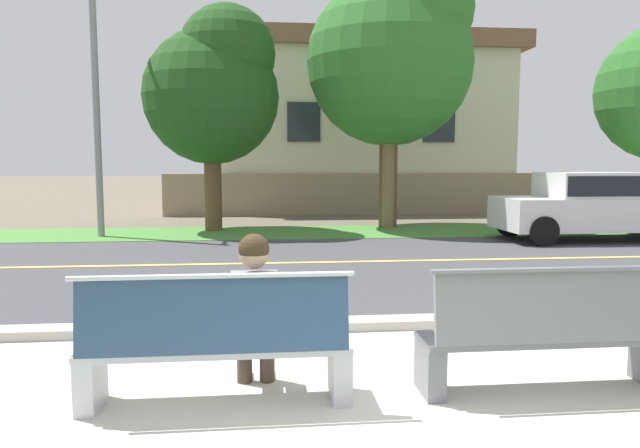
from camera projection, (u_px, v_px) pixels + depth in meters
ground_plane at (307, 250)px, 11.75m from camera, size 140.00×140.00×0.00m
sidewalk_pavement at (389, 405)px, 4.23m from camera, size 44.00×3.60×0.01m
curb_edge at (349, 324)px, 6.16m from camera, size 44.00×0.30×0.11m
street_asphalt at (314, 263)px, 10.27m from camera, size 52.00×8.00×0.01m
road_centre_line at (314, 262)px, 10.27m from camera, size 48.00×0.14×0.01m
far_verge_grass at (298, 232)px, 14.75m from camera, size 48.00×2.80×0.02m
bench_left at (216, 345)px, 4.15m from camera, size 1.93×0.48×1.01m
bench_right at (549, 335)px, 4.40m from camera, size 1.93×0.48×1.01m
seated_person_grey at (255, 309)px, 4.33m from camera, size 0.52×0.68×1.25m
car_white_near at (594, 203)px, 13.22m from camera, size 4.30×1.86×1.54m
streetlamp at (97, 67)px, 13.67m from camera, size 0.24×2.10×6.98m
shade_tree_far_left at (215, 86)px, 14.71m from camera, size 3.44×3.44×5.67m
shade_tree_left at (396, 49)px, 15.33m from camera, size 4.41×4.41×7.28m
garden_wall at (358, 194)px, 19.77m from camera, size 13.00×0.36×1.40m
house_across_street at (357, 127)px, 22.72m from camera, size 11.06×6.91×6.24m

